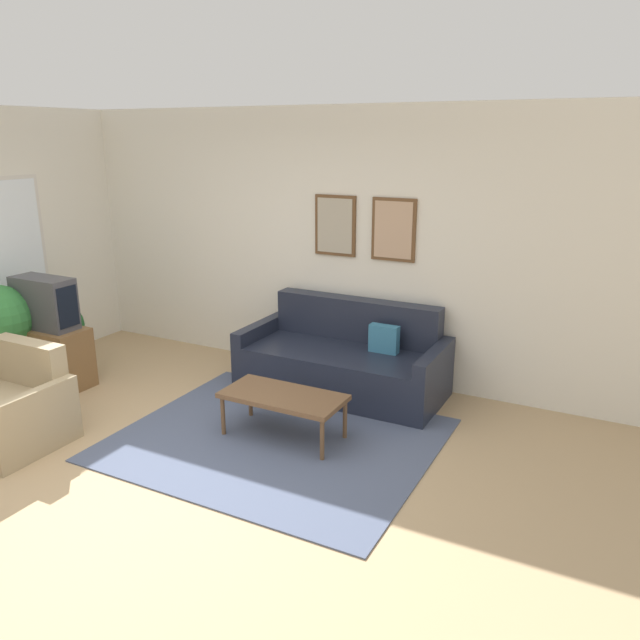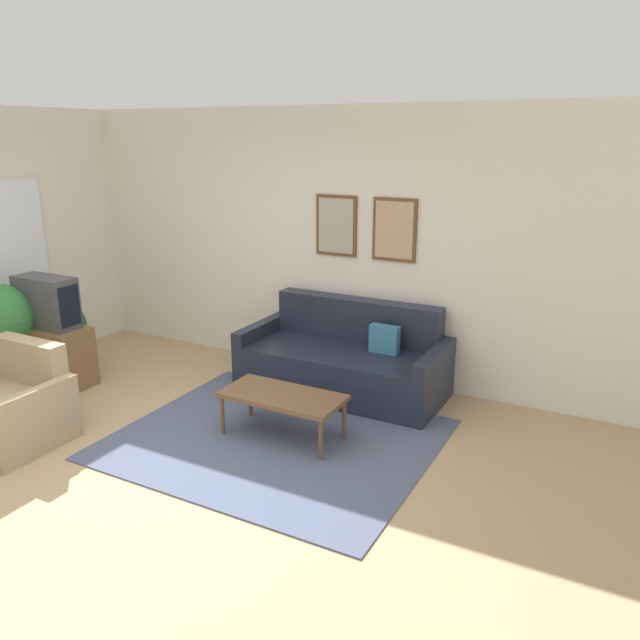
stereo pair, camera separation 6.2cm
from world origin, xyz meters
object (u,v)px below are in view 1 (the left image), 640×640
(coffee_table, at_px, (283,398))
(armchair, at_px, (7,411))
(tv, at_px, (45,303))
(couch, at_px, (344,362))

(coffee_table, bearing_deg, armchair, -150.54)
(coffee_table, distance_m, tv, 2.69)
(couch, xyz_separation_m, coffee_table, (-0.02, -1.14, 0.05))
(couch, relative_size, coffee_table, 1.95)
(couch, height_order, coffee_table, couch)
(coffee_table, height_order, armchair, armchair)
(couch, xyz_separation_m, armchair, (-1.97, -2.24, -0.02))
(coffee_table, distance_m, armchair, 2.24)
(couch, distance_m, tv, 2.97)
(couch, relative_size, armchair, 2.17)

